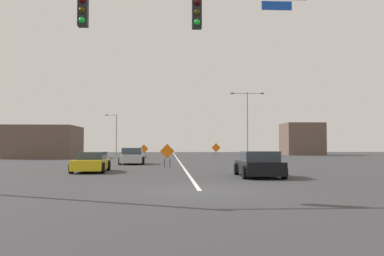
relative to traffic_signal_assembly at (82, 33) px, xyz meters
The scene contains 14 objects.
ground 6.90m from the traffic_signal_assembly, ahead, with size 187.67×187.67×0.00m, color #38383A.
road_centre_stripe 52.60m from the traffic_signal_assembly, 85.47° to the left, with size 0.16×104.26×0.01m.
traffic_signal_assembly is the anchor object (origin of this frame).
street_lamp_mid_left 45.77m from the traffic_signal_assembly, 71.79° to the left, with size 4.82×0.24×9.29m.
street_lamp_mid_right 56.65m from the traffic_signal_assembly, 96.15° to the left, with size 1.95×0.24×7.03m.
construction_sign_right_lane 37.82m from the traffic_signal_assembly, 90.10° to the left, with size 1.12×0.18×1.78m.
construction_sign_median_near 47.91m from the traffic_signal_assembly, 77.71° to the left, with size 1.36×0.07×2.01m.
construction_sign_left_lane 17.08m from the traffic_signal_assembly, 79.74° to the left, with size 1.09×0.20×1.73m.
car_black_near 11.07m from the traffic_signal_assembly, 39.74° to the left, with size 2.21×4.30×1.31m.
car_yellow_passing 12.11m from the traffic_signal_assembly, 98.62° to the left, with size 2.10×4.39×1.21m.
car_silver_mid 22.05m from the traffic_signal_assembly, 90.33° to the left, with size 2.17×4.14×1.41m.
car_white_far 41.52m from the traffic_signal_assembly, 92.61° to the left, with size 2.09×4.31×1.20m.
roadside_building_east 62.56m from the traffic_signal_assembly, 64.83° to the left, with size 6.56×6.13×5.60m.
roadside_building_west 41.70m from the traffic_signal_assembly, 108.12° to the left, with size 8.27×8.04×4.15m.
Camera 1 is at (-1.10, -14.27, 1.56)m, focal length 38.22 mm.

